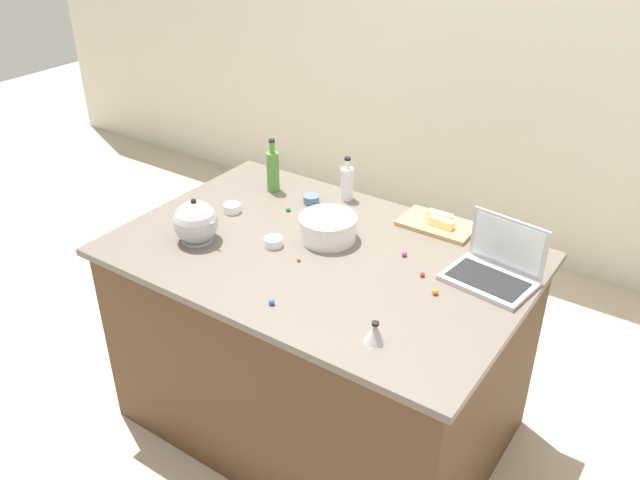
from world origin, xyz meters
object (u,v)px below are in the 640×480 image
bottle_olive (273,170)px  ramekin_medium (273,242)px  kettle (196,223)px  cutting_board (438,224)px  butter_stick_right (440,217)px  ramekin_small (232,208)px  bottle_vinegar (347,183)px  ramekin_wide (311,199)px  kitchen_timer (375,333)px  butter_stick_left (441,222)px  mixing_bowl_large (328,227)px  laptop (495,268)px

bottle_olive → ramekin_medium: bottle_olive is taller
kettle → cutting_board: kettle is taller
butter_stick_right → ramekin_small: 0.89m
bottle_vinegar → ramekin_wide: size_ratio=2.85×
cutting_board → ramekin_small: (-0.80, -0.39, 0.01)m
bottle_olive → kitchen_timer: bottle_olive is taller
kettle → ramekin_medium: size_ratio=2.91×
butter_stick_left → ramekin_wide: butter_stick_left is taller
mixing_bowl_large → ramekin_medium: 0.23m
butter_stick_left → ramekin_medium: 0.70m
kettle → kitchen_timer: size_ratio=2.77×
ramekin_medium → laptop: bearing=18.6°
cutting_board → butter_stick_right: size_ratio=2.82×
bottle_olive → ramekin_small: size_ratio=3.36×
bottle_vinegar → butter_stick_left: bottle_vinegar is taller
bottle_vinegar → butter_stick_right: 0.45m
ramekin_wide → ramekin_medium: bearing=-76.7°
butter_stick_left → ramekin_wide: 0.60m
bottle_vinegar → ramekin_wide: (-0.11, -0.12, -0.06)m
kettle → butter_stick_right: 1.01m
mixing_bowl_large → bottle_olive: bearing=153.2°
mixing_bowl_large → laptop: bearing=8.8°
ramekin_wide → kitchen_timer: (0.73, -0.69, 0.02)m
mixing_bowl_large → ramekin_medium: (-0.15, -0.17, -0.04)m
ramekin_small → bottle_olive: bearing=86.8°
kettle → kitchen_timer: bearing=-9.7°
butter_stick_right → laptop: bearing=-37.3°
bottle_vinegar → ramekin_medium: size_ratio=2.77×
cutting_board → ramekin_wide: size_ratio=4.36×
kettle → ramekin_wide: size_ratio=3.00×
bottle_olive → kettle: bearing=-86.7°
ramekin_small → ramekin_medium: size_ratio=1.02×
ramekin_small → ramekin_wide: size_ratio=1.05×
ramekin_wide → butter_stick_left: bearing=9.5°
bottle_olive → butter_stick_left: (0.81, 0.09, -0.07)m
bottle_olive → cutting_board: bottle_olive is taller
cutting_board → ramekin_wide: bearing=-167.9°
bottle_olive → ramekin_medium: (0.31, -0.40, -0.08)m
bottle_olive → kettle: bottle_olive is taller
butter_stick_left → butter_stick_right: 0.05m
butter_stick_right → mixing_bowl_large: bearing=-130.8°
bottle_olive → butter_stick_right: 0.79m
cutting_board → ramekin_medium: size_ratio=4.23×
laptop → ramekin_medium: 0.86m
kettle → ramekin_wide: (0.19, 0.53, -0.06)m
cutting_board → ramekin_medium: ramekin_medium is taller
bottle_olive → kettle: 0.54m
butter_stick_left → kitchen_timer: size_ratio=1.43×
butter_stick_left → kettle: bearing=-140.9°
butter_stick_left → ramekin_small: size_ratio=1.47×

